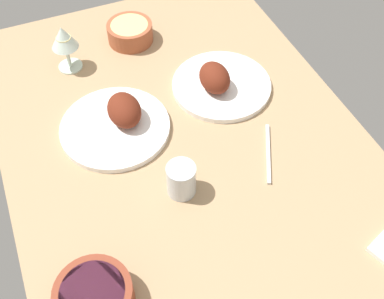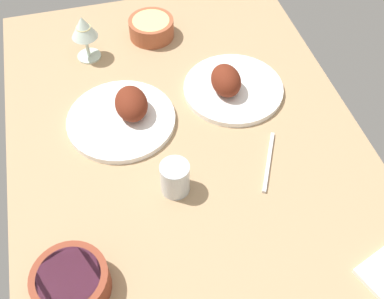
{
  "view_description": "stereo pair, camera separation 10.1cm",
  "coord_description": "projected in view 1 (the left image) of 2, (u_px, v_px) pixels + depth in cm",
  "views": [
    {
      "loc": [
        -67.32,
        28.24,
        97.16
      ],
      "look_at": [
        0.0,
        0.0,
        6.0
      ],
      "focal_mm": 44.28,
      "sensor_mm": 36.0,
      "label": 1
    },
    {
      "loc": [
        -70.57,
        18.7,
        97.16
      ],
      "look_at": [
        0.0,
        0.0,
        6.0
      ],
      "focal_mm": 44.28,
      "sensor_mm": 36.0,
      "label": 2
    }
  ],
  "objects": [
    {
      "name": "wine_glass",
      "position": [
        64.0,
        40.0,
        1.31
      ],
      "size": [
        7.6,
        7.6,
        14.0
      ],
      "color": "silver",
      "rests_on": "dining_table"
    },
    {
      "name": "bowl_onions",
      "position": [
        94.0,
        297.0,
        0.92
      ],
      "size": [
        15.46,
        15.46,
        6.19
      ],
      "color": "brown",
      "rests_on": "dining_table"
    },
    {
      "name": "water_tumbler",
      "position": [
        181.0,
        180.0,
        1.08
      ],
      "size": [
        6.87,
        6.87,
        8.55
      ],
      "primitive_type": "cylinder",
      "color": "silver",
      "rests_on": "dining_table"
    },
    {
      "name": "plate_center_main",
      "position": [
        219.0,
        83.0,
        1.31
      ],
      "size": [
        27.74,
        27.74,
        8.9
      ],
      "color": "white",
      "rests_on": "dining_table"
    },
    {
      "name": "plate_near_viewer",
      "position": [
        118.0,
        121.0,
        1.22
      ],
      "size": [
        28.56,
        28.56,
        8.66
      ],
      "color": "white",
      "rests_on": "dining_table"
    },
    {
      "name": "dining_table",
      "position": [
        192.0,
        159.0,
        1.2
      ],
      "size": [
        140.0,
        90.0,
        4.0
      ],
      "primitive_type": "cube",
      "color": "tan",
      "rests_on": "ground"
    },
    {
      "name": "fork_loose",
      "position": [
        268.0,
        153.0,
        1.18
      ],
      "size": [
        16.91,
        9.25,
        0.8
      ],
      "primitive_type": "cube",
      "rotation": [
        0.0,
        0.0,
        5.81
      ],
      "color": "silver",
      "rests_on": "dining_table"
    },
    {
      "name": "bowl_potatoes",
      "position": [
        131.0,
        31.0,
        1.44
      ],
      "size": [
        13.78,
        13.78,
        5.81
      ],
      "color": "#A35133",
      "rests_on": "dining_table"
    }
  ]
}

